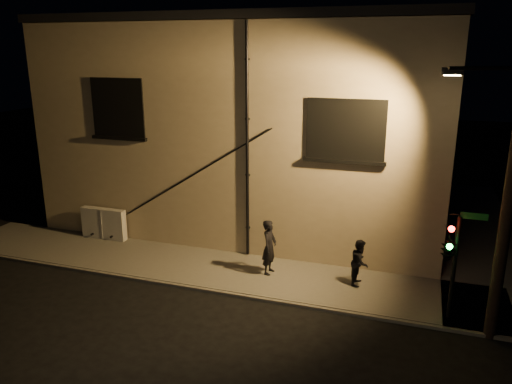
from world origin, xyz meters
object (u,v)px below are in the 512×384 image
(pedestrian_a, at_px, (269,247))
(streetlamp_pole, at_px, (506,195))
(utility_cabinet, at_px, (104,223))
(traffic_signal, at_px, (449,248))
(pedestrian_b, at_px, (360,262))

(pedestrian_a, bearing_deg, streetlamp_pole, -99.25)
(utility_cabinet, distance_m, traffic_signal, 13.14)
(utility_cabinet, relative_size, pedestrian_b, 1.25)
(traffic_signal, bearing_deg, pedestrian_a, 167.04)
(traffic_signal, height_order, streetlamp_pole, streetlamp_pole)
(pedestrian_a, relative_size, pedestrian_b, 1.24)
(traffic_signal, relative_size, streetlamp_pole, 0.42)
(pedestrian_a, xyz_separation_m, pedestrian_b, (3.03, 0.15, -0.19))
(utility_cabinet, distance_m, pedestrian_b, 10.36)
(pedestrian_a, distance_m, pedestrian_b, 3.04)
(pedestrian_a, distance_m, streetlamp_pole, 7.50)
(utility_cabinet, xyz_separation_m, pedestrian_a, (7.30, -1.01, 0.32))
(pedestrian_b, bearing_deg, pedestrian_a, 96.49)
(pedestrian_a, bearing_deg, traffic_signal, -98.53)
(utility_cabinet, bearing_deg, pedestrian_a, -7.85)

